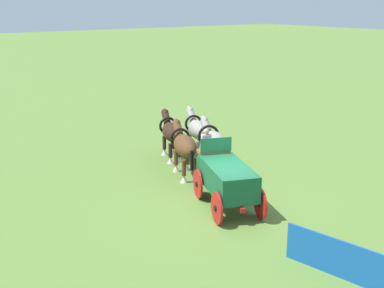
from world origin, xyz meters
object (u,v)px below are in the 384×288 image
at_px(show_wagon, 226,178).
at_px(draft_horse_rear_off, 214,143).
at_px(draft_horse_rear_near, 184,146).
at_px(draft_horse_lead_near, 171,132).
at_px(draft_horse_lead_off, 197,130).

height_order(show_wagon, draft_horse_rear_off, show_wagon).
xyz_separation_m(draft_horse_rear_near, draft_horse_lead_near, (2.43, -0.95, -0.05)).
xyz_separation_m(draft_horse_rear_near, draft_horse_lead_off, (1.95, -2.16, -0.02)).
height_order(draft_horse_rear_near, draft_horse_lead_off, draft_horse_rear_near).
relative_size(draft_horse_rear_off, draft_horse_lead_off, 0.99).
relative_size(draft_horse_lead_near, draft_horse_lead_off, 0.98).
xyz_separation_m(show_wagon, draft_horse_lead_off, (5.63, -2.91, 0.18)).
relative_size(draft_horse_rear_off, draft_horse_lead_near, 1.01).
bearing_deg(show_wagon, draft_horse_rear_near, -11.50).
relative_size(draft_horse_rear_near, draft_horse_rear_off, 1.03).
relative_size(show_wagon, draft_horse_lead_off, 1.96).
xyz_separation_m(draft_horse_rear_off, draft_horse_lead_off, (2.44, -0.96, -0.07)).
bearing_deg(draft_horse_rear_off, draft_horse_rear_near, 68.07).
bearing_deg(show_wagon, draft_horse_rear_off, -31.50).
height_order(draft_horse_rear_near, draft_horse_rear_off, draft_horse_rear_off).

